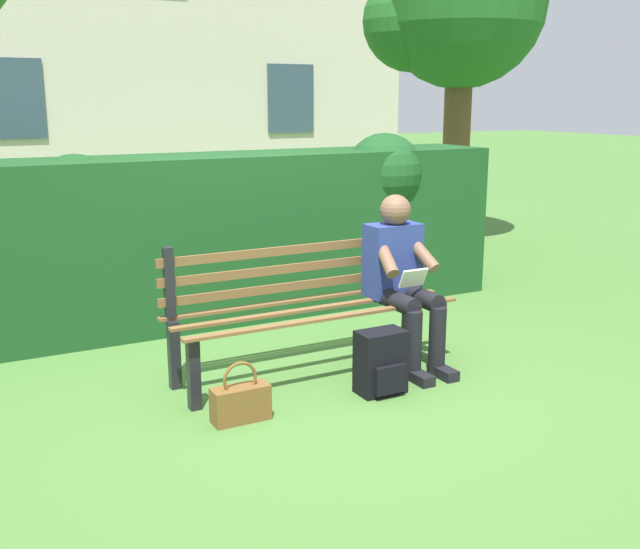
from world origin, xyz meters
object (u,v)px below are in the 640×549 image
handbag (241,402)px  tree_far (453,10)px  park_bench (307,303)px  person_seated (402,276)px  backpack (381,363)px

handbag → tree_far: 6.73m
park_bench → handbag: (0.74, 0.58, -0.36)m
handbag → park_bench: bearing=-141.8°
tree_far → person_seated: bearing=48.9°
person_seated → tree_far: tree_far is taller
person_seated → tree_far: (-3.19, -3.66, 2.28)m
person_seated → backpack: person_seated is taller
park_bench → tree_far: bearing=-138.0°
handbag → tree_far: tree_far is taller
backpack → tree_far: (-3.62, -4.07, 2.72)m
person_seated → tree_far: 5.37m
park_bench → backpack: size_ratio=4.83×
backpack → handbag: backpack is taller
person_seated → backpack: (0.42, 0.40, -0.44)m
park_bench → handbag: bearing=38.2°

